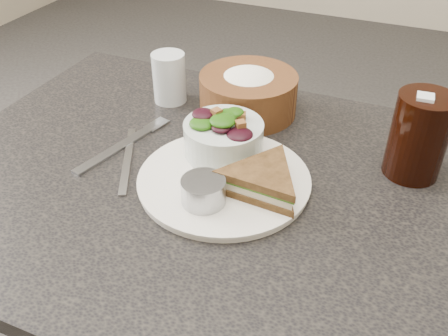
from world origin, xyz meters
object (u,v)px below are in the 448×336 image
sandwich (263,180)px  bread_basket (248,87)px  salad_bowl (223,133)px  dinner_plate (224,180)px  dressing_ramekin (203,191)px  cola_glass (420,133)px  dining_table (227,326)px  water_glass (169,78)px

sandwich → bread_basket: (-0.11, 0.24, 0.02)m
salad_bowl → dinner_plate: bearing=-66.2°
sandwich → dressing_ramekin: size_ratio=2.30×
sandwich → cola_glass: bearing=42.1°
dining_table → salad_bowl: (-0.03, 0.06, 0.43)m
salad_bowl → water_glass: size_ratio=1.34×
dining_table → sandwich: 0.41m
dressing_ramekin → cola_glass: cola_glass is taller
dressing_ramekin → water_glass: water_glass is taller
dressing_ramekin → bread_basket: 0.30m
bread_basket → dining_table: bearing=-76.9°
salad_bowl → cola_glass: cola_glass is taller
dining_table → water_glass: bearing=136.1°
sandwich → cola_glass: (0.20, 0.16, 0.04)m
water_glass → dinner_plate: bearing=-45.4°
bread_basket → salad_bowl: bearing=-83.5°
dinner_plate → salad_bowl: size_ratio=2.04×
dining_table → dressing_ramekin: size_ratio=15.13×
dressing_ramekin → water_glass: 0.35m
dressing_ramekin → water_glass: bearing=126.4°
dining_table → cola_glass: bearing=28.2°
sandwich → water_glass: water_glass is taller
dressing_ramekin → bread_basket: bearing=98.3°
dinner_plate → sandwich: bearing=-7.4°
dining_table → dressing_ramekin: dressing_ramekin is taller
salad_bowl → sandwich: bearing=-37.5°
dining_table → dressing_ramekin: bearing=-96.6°
dining_table → dinner_plate: dinner_plate is taller
bread_basket → cola_glass: cola_glass is taller
dinner_plate → water_glass: (-0.21, 0.21, 0.04)m
sandwich → salad_bowl: bearing=146.8°
sandwich → bread_basket: bearing=119.9°
dining_table → bread_basket: 0.48m
dinner_plate → dining_table: bearing=55.8°
salad_bowl → water_glass: bearing=140.8°
cola_glass → water_glass: (-0.48, 0.06, -0.03)m
dinner_plate → water_glass: size_ratio=2.72×
dining_table → salad_bowl: bearing=119.4°
dining_table → water_glass: water_glass is taller
dining_table → sandwich: size_ratio=6.57×
dressing_ramekin → cola_glass: bearing=38.2°
sandwich → cola_glass: cola_glass is taller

